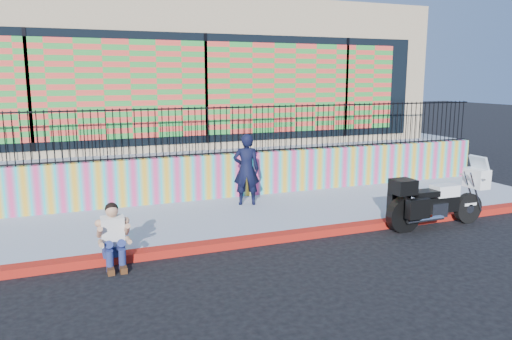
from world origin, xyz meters
TOP-DOWN VIEW (x-y plane):
  - ground at (0.00, 0.00)m, footprint 90.00×90.00m
  - red_curb at (0.00, 0.00)m, footprint 16.00×0.30m
  - sidewalk at (0.00, 1.65)m, footprint 16.00×3.00m
  - mural_wall at (0.00, 3.25)m, footprint 16.00×0.20m
  - metal_fence at (0.00, 3.25)m, footprint 15.80×0.04m
  - elevated_platform at (0.00, 8.35)m, footprint 16.00×10.00m
  - storefront_building at (0.00, 8.13)m, footprint 14.00×8.06m
  - police_motorcycle at (3.68, -0.40)m, footprint 2.38×0.79m
  - police_officer at (0.45, 2.36)m, footprint 0.71×0.58m
  - seated_man at (-2.88, -0.24)m, footprint 0.54×0.71m

SIDE VIEW (x-z plane):
  - ground at x=0.00m, z-range 0.00..0.00m
  - red_curb at x=0.00m, z-range 0.00..0.15m
  - sidewalk at x=0.00m, z-range 0.00..0.15m
  - seated_man at x=-2.88m, z-range -0.08..0.98m
  - police_motorcycle at x=3.68m, z-range -0.12..1.36m
  - elevated_platform at x=0.00m, z-range 0.00..1.25m
  - mural_wall at x=0.00m, z-range 0.15..1.25m
  - police_officer at x=0.45m, z-range 0.15..1.85m
  - metal_fence at x=0.00m, z-range 1.25..2.45m
  - storefront_building at x=0.00m, z-range 1.25..5.25m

